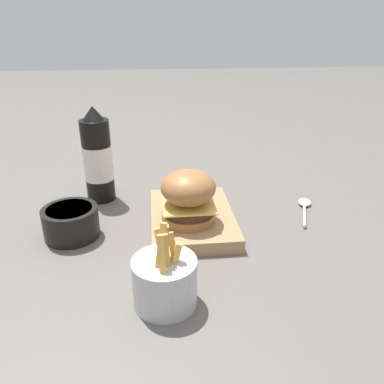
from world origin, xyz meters
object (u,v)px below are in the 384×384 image
(spoon, at_px, (305,205))
(serving_board, at_px, (192,218))
(burger, at_px, (188,196))
(side_bowl, at_px, (71,221))
(ketchup_bottle, at_px, (98,159))
(fries_basket, at_px, (165,280))

(spoon, bearing_deg, serving_board, 121.40)
(burger, height_order, side_bowl, burger)
(ketchup_bottle, distance_m, spoon, 0.52)
(serving_board, distance_m, side_bowl, 0.26)
(ketchup_bottle, relative_size, spoon, 1.62)
(serving_board, xyz_separation_m, side_bowl, (0.02, -0.26, 0.02))
(burger, height_order, spoon, burger)
(serving_board, relative_size, fries_basket, 1.78)
(burger, xyz_separation_m, fries_basket, (0.22, -0.06, -0.04))
(serving_board, bearing_deg, ketchup_bottle, -125.94)
(ketchup_bottle, height_order, side_bowl, ketchup_bottle)
(ketchup_bottle, bearing_deg, side_bowl, -13.02)
(serving_board, relative_size, spoon, 1.78)
(burger, xyz_separation_m, spoon, (-0.09, 0.30, -0.08))
(burger, distance_m, fries_basket, 0.23)
(ketchup_bottle, distance_m, fries_basket, 0.44)
(fries_basket, bearing_deg, burger, 164.91)
(burger, xyz_separation_m, side_bowl, (-0.01, -0.25, -0.05))
(serving_board, relative_size, ketchup_bottle, 1.10)
(side_bowl, height_order, spoon, side_bowl)
(ketchup_bottle, bearing_deg, burger, 47.19)
(fries_basket, bearing_deg, spoon, 130.70)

